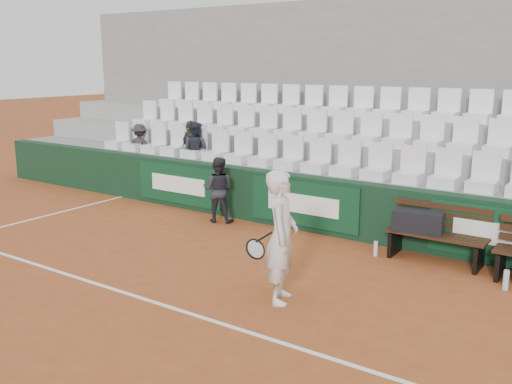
# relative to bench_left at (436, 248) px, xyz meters

# --- Properties ---
(ground) EXTENTS (80.00, 80.00, 0.00)m
(ground) POSITION_rel_bench_left_xyz_m (-2.29, -3.57, -0.23)
(ground) COLOR #9B4A23
(ground) RESTS_ON ground
(court_baseline) EXTENTS (18.00, 0.06, 0.01)m
(court_baseline) POSITION_rel_bench_left_xyz_m (-2.29, -3.57, -0.22)
(court_baseline) COLOR white
(court_baseline) RESTS_ON ground
(back_barrier) EXTENTS (18.00, 0.34, 1.00)m
(back_barrier) POSITION_rel_bench_left_xyz_m (-2.23, 0.42, 0.28)
(back_barrier) COLOR #10311C
(back_barrier) RESTS_ON ground
(grandstand_tier_front) EXTENTS (18.00, 0.95, 1.00)m
(grandstand_tier_front) POSITION_rel_bench_left_xyz_m (-2.29, 1.05, 0.28)
(grandstand_tier_front) COLOR gray
(grandstand_tier_front) RESTS_ON ground
(grandstand_tier_mid) EXTENTS (18.00, 0.95, 1.45)m
(grandstand_tier_mid) POSITION_rel_bench_left_xyz_m (-2.29, 2.00, 0.50)
(grandstand_tier_mid) COLOR #989895
(grandstand_tier_mid) RESTS_ON ground
(grandstand_tier_back) EXTENTS (18.00, 0.95, 1.90)m
(grandstand_tier_back) POSITION_rel_bench_left_xyz_m (-2.29, 2.95, 0.72)
(grandstand_tier_back) COLOR #999996
(grandstand_tier_back) RESTS_ON ground
(grandstand_rear_wall) EXTENTS (18.00, 0.30, 4.40)m
(grandstand_rear_wall) POSITION_rel_bench_left_xyz_m (-2.29, 3.58, 1.98)
(grandstand_rear_wall) COLOR gray
(grandstand_rear_wall) RESTS_ON ground
(seat_row_front) EXTENTS (11.90, 0.44, 0.63)m
(seat_row_front) POSITION_rel_bench_left_xyz_m (-2.29, 0.88, 1.09)
(seat_row_front) COLOR white
(seat_row_front) RESTS_ON grandstand_tier_front
(seat_row_mid) EXTENTS (11.90, 0.44, 0.63)m
(seat_row_mid) POSITION_rel_bench_left_xyz_m (-2.29, 1.83, 1.54)
(seat_row_mid) COLOR white
(seat_row_mid) RESTS_ON grandstand_tier_mid
(seat_row_back) EXTENTS (11.90, 0.44, 0.63)m
(seat_row_back) POSITION_rel_bench_left_xyz_m (-2.29, 2.78, 1.99)
(seat_row_back) COLOR white
(seat_row_back) RESTS_ON grandstand_tier_back
(bench_left) EXTENTS (1.50, 0.56, 0.45)m
(bench_left) POSITION_rel_bench_left_xyz_m (0.00, 0.00, 0.00)
(bench_left) COLOR #341D0F
(bench_left) RESTS_ON ground
(sports_bag_left) EXTENTS (0.79, 0.42, 0.32)m
(sports_bag_left) POSITION_rel_bench_left_xyz_m (-0.29, -0.04, 0.39)
(sports_bag_left) COLOR black
(sports_bag_left) RESTS_ON bench_left
(water_bottle_near) EXTENTS (0.07, 0.07, 0.24)m
(water_bottle_near) POSITION_rel_bench_left_xyz_m (-0.87, -0.26, -0.10)
(water_bottle_near) COLOR silver
(water_bottle_near) RESTS_ON ground
(water_bottle_far) EXTENTS (0.08, 0.08, 0.28)m
(water_bottle_far) POSITION_rel_bench_left_xyz_m (1.14, -0.57, -0.09)
(water_bottle_far) COLOR silver
(water_bottle_far) RESTS_ON ground
(tennis_player) EXTENTS (0.81, 0.74, 1.72)m
(tennis_player) POSITION_rel_bench_left_xyz_m (-1.19, -2.59, 0.63)
(tennis_player) COLOR silver
(tennis_player) RESTS_ON ground
(ball_kid) EXTENTS (0.75, 0.67, 1.27)m
(ball_kid) POSITION_rel_bench_left_xyz_m (-4.18, -0.08, 0.41)
(ball_kid) COLOR #212129
(ball_kid) RESTS_ON ground
(spectator_a) EXTENTS (0.79, 0.65, 1.07)m
(spectator_a) POSITION_rel_bench_left_xyz_m (-7.29, 0.93, 1.31)
(spectator_a) COLOR #292126
(spectator_a) RESTS_ON grandstand_tier_front
(spectator_b) EXTENTS (0.79, 0.54, 1.24)m
(spectator_b) POSITION_rel_bench_left_xyz_m (-5.71, 0.93, 1.39)
(spectator_b) COLOR #322E28
(spectator_b) RESTS_ON grandstand_tier_front
(spectator_c) EXTENTS (0.60, 0.47, 1.22)m
(spectator_c) POSITION_rel_bench_left_xyz_m (-5.58, 0.93, 1.38)
(spectator_c) COLOR #202430
(spectator_c) RESTS_ON grandstand_tier_front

